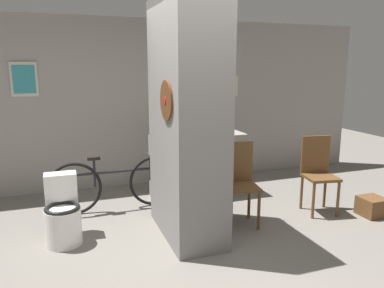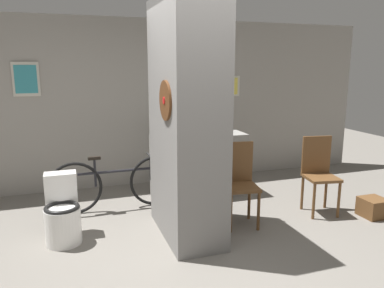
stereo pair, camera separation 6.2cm
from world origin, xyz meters
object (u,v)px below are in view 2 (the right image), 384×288
object	(u,v)px
chair_by_doorway	(319,171)
bicycle	(116,183)
bottle_tall	(180,128)
chair_near_pillar	(239,180)
toilet	(62,214)

from	to	relation	value
chair_by_doorway	bicycle	world-z (taller)	chair_by_doorway
chair_by_doorway	bicycle	bearing A→B (deg)	170.19
chair_by_doorway	bottle_tall	distance (m)	1.95
bicycle	chair_near_pillar	bearing A→B (deg)	-34.37
chair_near_pillar	chair_by_doorway	xyz separation A→B (m)	(1.15, 0.01, 0.00)
chair_near_pillar	chair_by_doorway	world-z (taller)	same
toilet	chair_near_pillar	xyz separation A→B (m)	(2.02, -0.18, 0.24)
chair_near_pillar	bottle_tall	xyz separation A→B (m)	(-0.40, 1.10, 0.47)
bicycle	chair_by_doorway	bearing A→B (deg)	-20.02
chair_by_doorway	bicycle	distance (m)	2.66
toilet	bottle_tall	size ratio (longest dim) A/B	2.50
bicycle	bottle_tall	distance (m)	1.17
toilet	bottle_tall	xyz separation A→B (m)	(1.62, 0.92, 0.71)
toilet	bicycle	size ratio (longest dim) A/B	0.41
toilet	chair_near_pillar	size ratio (longest dim) A/B	0.73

